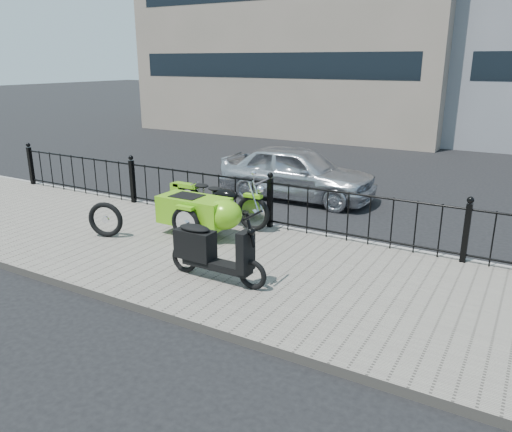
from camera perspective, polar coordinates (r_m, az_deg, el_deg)
The scene contains 8 objects.
ground at distance 8.62m, azimuth -2.55°, elevation -4.37°, with size 120.00×120.00×0.00m, color black.
sidewalk at distance 8.21m, azimuth -4.43°, elevation -5.09°, with size 30.00×3.80×0.12m, color slate.
curb at distance 9.77m, azimuth 1.97°, elevation -1.34°, with size 30.00×0.10×0.12m, color gray.
iron_fence at distance 9.50m, azimuth 1.61°, elevation 1.44°, with size 14.11×0.11×1.08m.
motorcycle_sidecar at distance 9.12m, azimuth -5.66°, elevation 0.73°, with size 2.28×1.48×0.98m.
scooter at distance 7.27m, azimuth -5.26°, elevation -4.01°, with size 1.64×0.48×1.11m.
spare_tire at distance 9.38m, azimuth -16.81°, elevation -0.40°, with size 0.65×0.65×0.09m, color black.
sedan_car at distance 11.97m, azimuth 4.73°, elevation 4.99°, with size 1.51×3.76×1.28m, color silver.
Camera 1 is at (4.33, -6.74, 3.19)m, focal length 35.00 mm.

